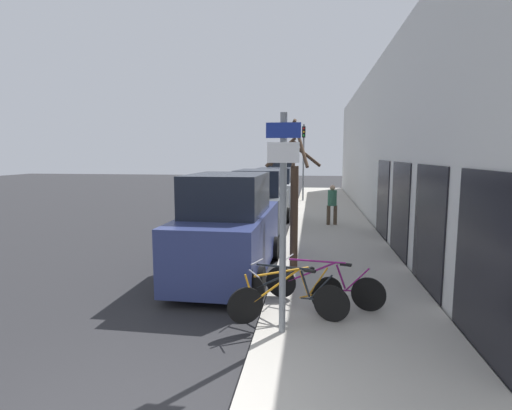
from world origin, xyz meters
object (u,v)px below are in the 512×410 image
object	(u,v)px
signpost	(283,216)
bicycle_2	(323,285)
bicycle_0	(288,296)
bicycle_1	(288,292)
street_tree	(294,201)
pedestrian_near	(332,202)
parked_car_2	(275,190)
parked_car_0	(229,230)
traffic_light	(303,152)
parked_car_3	(281,181)
parked_car_1	(260,202)

from	to	relation	value
signpost	bicycle_2	size ratio (longest dim) A/B	1.54
bicycle_0	bicycle_1	distance (m)	0.17
bicycle_2	street_tree	size ratio (longest dim) A/B	0.61
bicycle_0	pedestrian_near	world-z (taller)	pedestrian_near
bicycle_1	parked_car_2	distance (m)	14.53
parked_car_0	traffic_light	bearing A→B (deg)	85.24
bicycle_1	bicycle_0	bearing A→B (deg)	-160.01
pedestrian_near	street_tree	world-z (taller)	street_tree
bicycle_0	parked_car_3	world-z (taller)	parked_car_3
pedestrian_near	parked_car_0	bearing A→B (deg)	-123.64
bicycle_0	parked_car_3	distance (m)	20.16
pedestrian_near	parked_car_1	bearing A→B (deg)	178.14
parked_car_1	bicycle_2	bearing A→B (deg)	-73.77
signpost	parked_car_0	world-z (taller)	signpost
pedestrian_near	parked_car_3	bearing A→B (deg)	93.93
pedestrian_near	traffic_light	bearing A→B (deg)	88.45
street_tree	traffic_light	xyz separation A→B (m)	(-0.12, 14.41, 1.22)
bicycle_2	parked_car_1	world-z (taller)	parked_car_1
parked_car_0	parked_car_3	distance (m)	17.38
street_tree	signpost	bearing A→B (deg)	-89.86
bicycle_0	parked_car_1	bearing A→B (deg)	-18.64
traffic_light	signpost	bearing A→B (deg)	-89.58
bicycle_2	street_tree	distance (m)	2.68
parked_car_2	street_tree	world-z (taller)	street_tree
parked_car_2	street_tree	bearing A→B (deg)	-82.52
parked_car_0	street_tree	xyz separation A→B (m)	(1.52, 0.25, 0.70)
bicycle_2	parked_car_3	world-z (taller)	parked_car_3
signpost	bicycle_2	bearing A→B (deg)	63.12
parked_car_0	bicycle_1	bearing A→B (deg)	-57.18
bicycle_0	bicycle_1	bearing A→B (deg)	-28.88
bicycle_2	bicycle_0	bearing A→B (deg)	155.24
signpost	street_tree	size ratio (longest dim) A/B	0.94
bicycle_1	pedestrian_near	distance (m)	9.16
bicycle_2	pedestrian_near	distance (m)	8.59
bicycle_2	pedestrian_near	bearing A→B (deg)	12.61
parked_car_1	traffic_light	xyz separation A→B (m)	(1.45, 8.56, 1.99)
bicycle_0	parked_car_2	world-z (taller)	parked_car_2
parked_car_0	traffic_light	world-z (taller)	traffic_light
bicycle_2	parked_car_1	distance (m)	8.43
parked_car_3	traffic_light	xyz separation A→B (m)	(1.53, -2.72, 1.89)
bicycle_1	traffic_light	world-z (taller)	traffic_light
bicycle_1	bicycle_2	distance (m)	0.80
parked_car_2	traffic_light	distance (m)	3.71
bicycle_2	parked_car_3	size ratio (longest dim) A/B	0.47
traffic_light	bicycle_2	bearing A→B (deg)	-87.30
signpost	bicycle_1	bearing A→B (deg)	86.24
parked_car_0	parked_car_1	world-z (taller)	parked_car_0
bicycle_2	parked_car_2	size ratio (longest dim) A/B	0.47
bicycle_1	parked_car_2	size ratio (longest dim) A/B	0.45
parked_car_3	pedestrian_near	distance (m)	11.21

